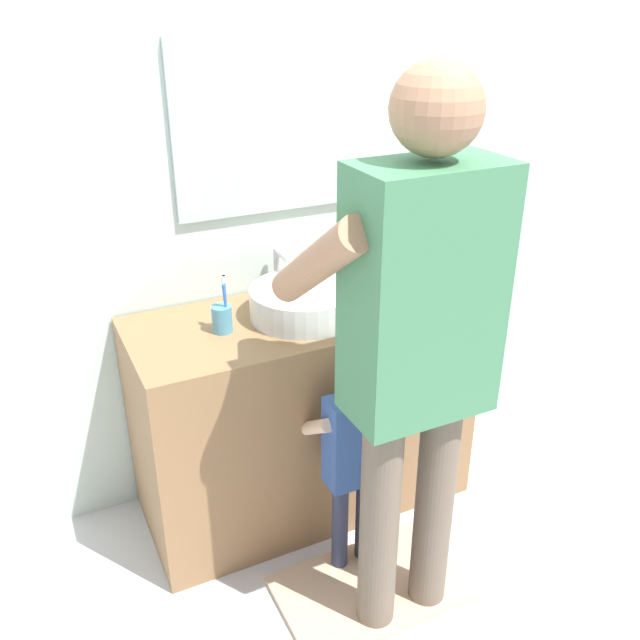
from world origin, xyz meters
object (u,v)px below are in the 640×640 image
toothbrush_cup (222,317)px  adult_parent (417,329)px  child_toddler (353,451)px  soap_bottle (380,274)px

toothbrush_cup → adult_parent: size_ratio=0.12×
child_toddler → adult_parent: (0.06, -0.24, 0.56)m
toothbrush_cup → child_toddler: size_ratio=0.25×
adult_parent → soap_bottle: bearing=66.9°
toothbrush_cup → soap_bottle: size_ratio=1.25×
soap_bottle → adult_parent: (-0.30, -0.71, 0.15)m
child_toddler → adult_parent: 0.61m
toothbrush_cup → soap_bottle: toothbrush_cup is taller
soap_bottle → toothbrush_cup: bearing=-173.8°
toothbrush_cup → soap_bottle: 0.67m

